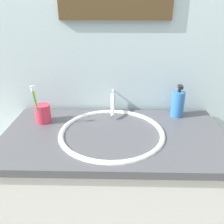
{
  "coord_description": "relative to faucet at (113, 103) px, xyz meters",
  "views": [
    {
      "loc": [
        0.01,
        -0.92,
        1.35
      ],
      "look_at": [
        -0.01,
        0.04,
        0.92
      ],
      "focal_mm": 37.79,
      "sensor_mm": 36.0,
      "label": 1
    }
  ],
  "objects": [
    {
      "name": "toothbrush_cup",
      "position": [
        -0.34,
        -0.12,
        -0.01
      ],
      "size": [
        0.07,
        0.07,
        0.09
      ],
      "primitive_type": "cylinder",
      "color": "#D8334C",
      "rests_on": "vanity_counter"
    },
    {
      "name": "vanity_counter",
      "position": [
        0.01,
        -0.23,
        -0.47
      ],
      "size": [
        1.0,
        0.53,
        0.83
      ],
      "color": "silver",
      "rests_on": "ground"
    },
    {
      "name": "sink_basin",
      "position": [
        0.0,
        -0.22,
        -0.1
      ],
      "size": [
        0.48,
        0.48,
        0.13
      ],
      "color": "white",
      "rests_on": "vanity_counter"
    },
    {
      "name": "faucet",
      "position": [
        0.0,
        0.0,
        0.0
      ],
      "size": [
        0.02,
        0.17,
        0.11
      ],
      "color": "silver",
      "rests_on": "sink_basin"
    },
    {
      "name": "toothbrush_green",
      "position": [
        -0.35,
        -0.15,
        0.06
      ],
      "size": [
        0.02,
        0.04,
        0.2
      ],
      "color": "green",
      "rests_on": "toothbrush_cup"
    },
    {
      "name": "soap_dispenser",
      "position": [
        0.33,
        -0.03,
        0.01
      ],
      "size": [
        0.07,
        0.07,
        0.17
      ],
      "color": "#3372BF",
      "rests_on": "vanity_counter"
    },
    {
      "name": "tiled_wall_back",
      "position": [
        0.01,
        0.08,
        0.32
      ],
      "size": [
        2.2,
        0.04,
        2.4
      ],
      "primitive_type": "cube",
      "color": "silver",
      "rests_on": "ground"
    },
    {
      "name": "toothbrush_yellow",
      "position": [
        -0.37,
        -0.11,
        0.05
      ],
      "size": [
        0.02,
        0.01,
        0.18
      ],
      "color": "yellow",
      "rests_on": "toothbrush_cup"
    }
  ]
}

